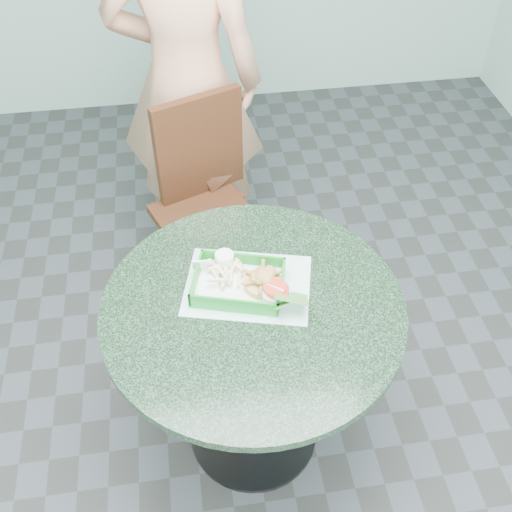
{
  "coord_description": "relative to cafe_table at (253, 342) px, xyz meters",
  "views": [
    {
      "loc": [
        -0.16,
        -1.14,
        2.14
      ],
      "look_at": [
        0.02,
        0.1,
        0.87
      ],
      "focal_mm": 42.0,
      "sensor_mm": 36.0,
      "label": 1
    }
  ],
  "objects": [
    {
      "name": "diner_person",
      "position": [
        -0.11,
        1.14,
        0.46
      ],
      "size": [
        0.85,
        0.65,
        2.07
      ],
      "primitive_type": "imported",
      "rotation": [
        0.0,
        0.0,
        2.92
      ],
      "color": "#E59A79",
      "rests_on": "floor"
    },
    {
      "name": "cafe_table",
      "position": [
        0.0,
        0.0,
        0.0
      ],
      "size": [
        0.91,
        0.91,
        0.75
      ],
      "color": "#2A292E",
      "rests_on": "floor"
    },
    {
      "name": "floor",
      "position": [
        0.0,
        0.0,
        -0.58
      ],
      "size": [
        4.0,
        5.0,
        0.02
      ],
      "primitive_type": "cube",
      "color": "#303335",
      "rests_on": "ground"
    },
    {
      "name": "food_basket",
      "position": [
        -0.03,
        0.07,
        0.19
      ],
      "size": [
        0.27,
        0.19,
        0.05
      ],
      "rotation": [
        0.0,
        0.0,
        -0.29
      ],
      "color": "#178524",
      "rests_on": "placemat"
    },
    {
      "name": "sauce_ramekin",
      "position": [
        -0.09,
        0.15,
        0.22
      ],
      "size": [
        0.06,
        0.06,
        0.03
      ],
      "rotation": [
        0.0,
        0.0,
        0.37
      ],
      "color": "white",
      "rests_on": "food_basket"
    },
    {
      "name": "garnish_cup",
      "position": [
        0.09,
        0.03,
        0.21
      ],
      "size": [
        0.13,
        0.12,
        0.05
      ],
      "rotation": [
        0.0,
        0.0,
        -0.08
      ],
      "color": "white",
      "rests_on": "food_basket"
    },
    {
      "name": "crab_sandwich",
      "position": [
        0.04,
        0.08,
        0.22
      ],
      "size": [
        0.12,
        0.12,
        0.07
      ],
      "rotation": [
        0.0,
        0.0,
        0.32
      ],
      "color": "tan",
      "rests_on": "food_basket"
    },
    {
      "name": "placemat",
      "position": [
        -0.0,
        0.08,
        0.17
      ],
      "size": [
        0.44,
        0.37,
        0.0
      ],
      "primitive_type": "cube",
      "rotation": [
        0.0,
        0.0,
        -0.25
      ],
      "color": "#B6E8E1",
      "rests_on": "cafe_table"
    },
    {
      "name": "fries_pile",
      "position": [
        -0.07,
        0.09,
        0.21
      ],
      "size": [
        0.13,
        0.14,
        0.05
      ],
      "primitive_type": null,
      "rotation": [
        0.0,
        0.0,
        0.1
      ],
      "color": "beige",
      "rests_on": "food_basket"
    },
    {
      "name": "dining_chair",
      "position": [
        -0.09,
        0.84,
        -0.05
      ],
      "size": [
        0.39,
        0.39,
        0.93
      ],
      "rotation": [
        0.0,
        0.0,
        0.38
      ],
      "color": "#583022",
      "rests_on": "floor"
    }
  ]
}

